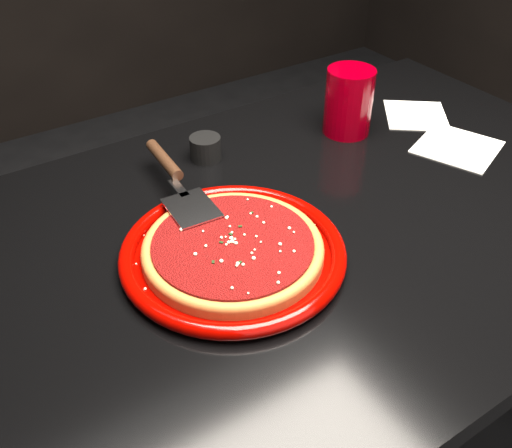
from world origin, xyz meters
The scene contains 12 objects.
table centered at (0.00, 0.00, 0.38)m, with size 1.20×0.80×0.75m, color black.
plate centered at (-0.18, -0.02, 0.76)m, with size 0.33×0.33×0.02m, color #6E0200.
pizza_crust centered at (-0.18, -0.02, 0.77)m, with size 0.27×0.27×0.01m, color brown.
pizza_crust_rim centered at (-0.18, -0.02, 0.77)m, with size 0.27×0.27×0.02m, color brown.
pizza_sauce centered at (-0.18, -0.02, 0.78)m, with size 0.24×0.24×0.01m, color maroon.
parmesan_dusting centered at (-0.18, -0.02, 0.78)m, with size 0.23×0.23×0.01m, color beige, non-canonical shape.
basil_flecks centered at (-0.18, -0.02, 0.78)m, with size 0.21×0.21×0.00m, color black, non-canonical shape.
pizza_server centered at (-0.18, 0.15, 0.79)m, with size 0.08×0.30×0.02m, color silver, non-canonical shape.
cup centered at (0.21, 0.19, 0.82)m, with size 0.09×0.09×0.13m, color #80000B.
napkin_a centered at (0.35, 0.02, 0.75)m, with size 0.14×0.14×0.00m, color white.
napkin_b centered at (0.38, 0.16, 0.75)m, with size 0.12×0.13×0.00m, color white.
ramekin centered at (-0.08, 0.25, 0.77)m, with size 0.06×0.06×0.04m, color black.
Camera 1 is at (-0.50, -0.57, 1.30)m, focal length 40.00 mm.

